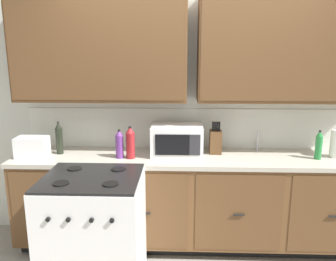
{
  "coord_description": "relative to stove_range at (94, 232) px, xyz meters",
  "views": [
    {
      "loc": [
        -0.11,
        -2.77,
        1.87
      ],
      "look_at": [
        -0.22,
        0.27,
        1.17
      ],
      "focal_mm": 36.42,
      "sensor_mm": 36.0,
      "label": 1
    }
  ],
  "objects": [
    {
      "name": "wall_unit",
      "position": [
        0.79,
        0.83,
        1.19
      ],
      "size": [
        4.5,
        0.4,
        2.45
      ],
      "color": "silver",
      "rests_on": "ground_plane"
    },
    {
      "name": "microwave",
      "position": [
        0.65,
        0.69,
        0.59
      ],
      "size": [
        0.48,
        0.37,
        0.28
      ],
      "color": "white",
      "rests_on": "counter_run"
    },
    {
      "name": "bottle_dark",
      "position": [
        -0.47,
        0.66,
        0.6
      ],
      "size": [
        0.07,
        0.07,
        0.31
      ],
      "color": "black",
      "rests_on": "counter_run"
    },
    {
      "name": "stove_range",
      "position": [
        0.0,
        0.0,
        0.0
      ],
      "size": [
        0.76,
        0.68,
        0.95
      ],
      "color": "white",
      "rests_on": "ground_plane"
    },
    {
      "name": "knife_block",
      "position": [
        1.02,
        0.73,
        0.56
      ],
      "size": [
        0.11,
        0.14,
        0.31
      ],
      "color": "#52361E",
      "rests_on": "counter_run"
    },
    {
      "name": "bottle_green",
      "position": [
        1.93,
        0.58,
        0.58
      ],
      "size": [
        0.06,
        0.06,
        0.27
      ],
      "color": "#237A38",
      "rests_on": "counter_run"
    },
    {
      "name": "counter_run",
      "position": [
        0.79,
        0.63,
        0.0
      ],
      "size": [
        3.33,
        0.64,
        0.92
      ],
      "color": "black",
      "rests_on": "ground_plane"
    },
    {
      "name": "bottle_red",
      "position": [
        0.23,
        0.54,
        0.59
      ],
      "size": [
        0.08,
        0.08,
        0.3
      ],
      "color": "maroon",
      "rests_on": "counter_run"
    },
    {
      "name": "toaster",
      "position": [
        -0.69,
        0.54,
        0.54
      ],
      "size": [
        0.28,
        0.18,
        0.19
      ],
      "color": "white",
      "rests_on": "counter_run"
    },
    {
      "name": "bottle_violet",
      "position": [
        0.12,
        0.55,
        0.58
      ],
      "size": [
        0.07,
        0.07,
        0.27
      ],
      "color": "#663384",
      "rests_on": "counter_run"
    },
    {
      "name": "sink_faucet",
      "position": [
        1.44,
        0.84,
        0.55
      ],
      "size": [
        0.02,
        0.02,
        0.2
      ],
      "primitive_type": "cylinder",
      "color": "#B2B5BA",
      "rests_on": "counter_run"
    }
  ]
}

